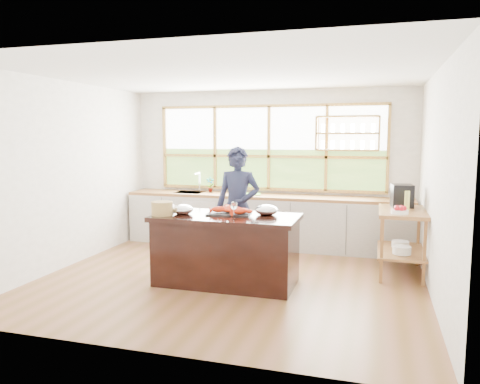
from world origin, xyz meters
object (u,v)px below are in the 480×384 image
at_px(island, 226,249).
at_px(cook, 238,208).
at_px(espresso_machine, 402,196).
at_px(wicker_basket, 162,208).

height_order(island, cook, cook).
relative_size(cook, espresso_machine, 5.44).
distance_m(island, cook, 0.86).
height_order(island, espresso_machine, espresso_machine).
bearing_deg(cook, wicker_basket, -129.26).
height_order(cook, espresso_machine, cook).
bearing_deg(island, wicker_basket, -164.94).
bearing_deg(island, espresso_machine, 32.23).
relative_size(cook, wicker_basket, 6.42).
xyz_separation_m(cook, espresso_machine, (2.26, 0.64, 0.18)).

